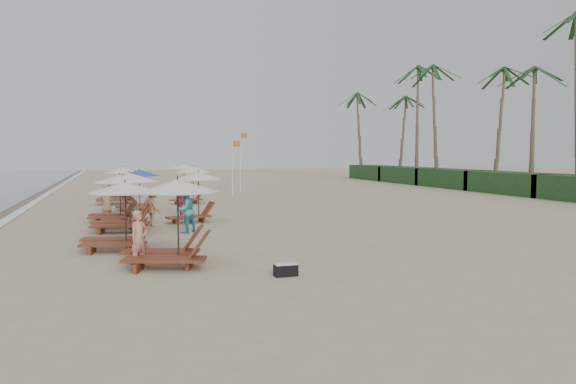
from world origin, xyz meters
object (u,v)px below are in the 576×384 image
object	(u,v)px
lounger_station_5	(118,188)
flag_pole_near	(233,164)
duffel_bag	(286,270)
lounger_station_6	(118,183)
lounger_station_2	(123,205)
inland_station_2	(182,174)
lounger_station_0	(168,226)
lounger_station_3	(115,197)
lounger_station_1	(118,215)
lounger_station_4	(136,189)
inland_station_1	(190,181)
inland_station_0	(194,191)
beachgoer_near	(139,239)
beachgoer_mid_b	(153,207)
beachgoer_far_b	(107,198)
beachgoer_far_a	(180,200)
beachgoer_mid_a	(186,210)

from	to	relation	value
lounger_station_5	flag_pole_near	xyz separation A→B (m)	(7.58, 2.66, 1.29)
duffel_bag	lounger_station_6	bearing A→B (deg)	97.96
lounger_station_2	inland_station_2	xyz separation A→B (m)	(4.57, 19.08, 0.40)
lounger_station_0	lounger_station_3	bearing A→B (deg)	97.29
lounger_station_2	flag_pole_near	xyz separation A→B (m)	(7.48, 14.44, 1.24)
lounger_station_2	lounger_station_5	world-z (taller)	lounger_station_2
lounger_station_1	duffel_bag	bearing A→B (deg)	-53.06
inland_station_2	lounger_station_0	bearing A→B (deg)	-97.57
lounger_station_5	lounger_station_1	bearing A→B (deg)	-90.36
lounger_station_2	lounger_station_4	bearing A→B (deg)	84.15
lounger_station_4	inland_station_2	xyz separation A→B (m)	(3.76, 11.24, 0.30)
inland_station_2	lounger_station_3	bearing A→B (deg)	-106.93
lounger_station_3	inland_station_1	distance (m)	8.74
lounger_station_0	inland_station_1	size ratio (longest dim) A/B	1.04
inland_station_0	beachgoer_near	xyz separation A→B (m)	(-2.77, -9.15, -0.60)
beachgoer_mid_b	flag_pole_near	size ratio (longest dim) A/B	0.40
lounger_station_1	lounger_station_6	distance (m)	21.55
lounger_station_6	inland_station_0	xyz separation A→B (m)	(3.08, -15.39, 0.44)
inland_station_2	beachgoer_far_b	world-z (taller)	inland_station_2
lounger_station_4	beachgoer_far_a	world-z (taller)	lounger_station_4
lounger_station_5	beachgoer_far_b	size ratio (longest dim) A/B	1.74
lounger_station_3	beachgoer_near	xyz separation A→B (m)	(0.58, -10.42, -0.32)
lounger_station_0	lounger_station_1	distance (m)	3.27
lounger_station_0	beachgoer_far_b	distance (m)	14.48
lounger_station_2	lounger_station_4	xyz separation A→B (m)	(0.80, 7.83, 0.10)
beachgoer_far_b	beachgoer_near	bearing A→B (deg)	-143.90
lounger_station_2	inland_station_2	bearing A→B (deg)	76.54
inland_station_2	beachgoer_near	world-z (taller)	inland_station_2
lounger_station_1	beachgoer_mid_b	xyz separation A→B (m)	(1.44, 5.23, -0.28)
beachgoer_near	inland_station_0	bearing A→B (deg)	32.75
lounger_station_2	inland_station_1	xyz separation A→B (m)	(4.08, 10.76, 0.36)
lounger_station_1	inland_station_2	world-z (taller)	inland_station_2
inland_station_2	beachgoer_mid_a	distance (m)	20.50
lounger_station_5	lounger_station_6	size ratio (longest dim) A/B	1.02
lounger_station_1	flag_pole_near	size ratio (longest dim) A/B	0.66
beachgoer_near	inland_station_1	bearing A→B (deg)	37.76
lounger_station_3	beachgoer_mid_b	xyz separation A→B (m)	(1.51, -2.20, -0.27)
lounger_station_0	lounger_station_3	distance (m)	10.53
inland_station_0	lounger_station_6	bearing A→B (deg)	101.32
lounger_station_2	beachgoer_far_a	bearing A→B (deg)	49.06
lounger_station_3	beachgoer_mid_b	size ratio (longest dim) A/B	1.62
beachgoer_mid_b	beachgoer_far_a	bearing A→B (deg)	-57.61
lounger_station_5	beachgoer_near	xyz separation A→B (m)	(0.41, -19.02, -0.21)
lounger_station_3	beachgoer_near	world-z (taller)	lounger_station_3
beachgoer_mid_a	flag_pole_near	distance (m)	16.61
lounger_station_3	inland_station_2	distance (m)	16.62
inland_station_2	beachgoer_far_a	bearing A→B (deg)	-97.06
lounger_station_3	inland_station_0	xyz separation A→B (m)	(3.35, -1.27, 0.29)
inland_station_1	duffel_bag	distance (m)	20.30
duffel_bag	flag_pole_near	bearing A→B (deg)	81.13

